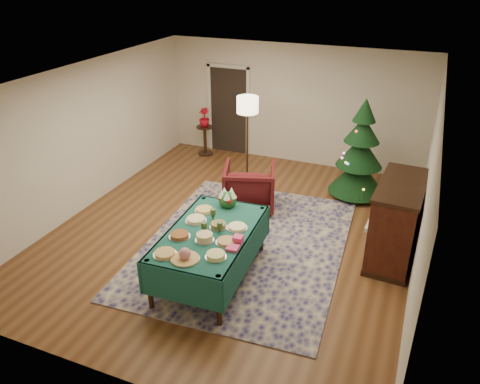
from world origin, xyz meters
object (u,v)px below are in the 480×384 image
at_px(gift_box, 238,239).
at_px(piano, 396,222).
at_px(buffet_table, 210,241).
at_px(armchair, 250,185).
at_px(floor_lamp, 248,110).
at_px(side_table, 205,141).
at_px(potted_plant, 204,121).
at_px(christmas_tree, 360,154).

distance_m(gift_box, piano, 2.63).
distance_m(buffet_table, gift_box, 0.55).
bearing_deg(gift_box, piano, 41.20).
relative_size(buffet_table, armchair, 2.19).
relative_size(floor_lamp, side_table, 2.58).
height_order(armchair, piano, piano).
bearing_deg(buffet_table, piano, 33.19).
xyz_separation_m(side_table, potted_plant, (0.00, -0.00, 0.49)).
distance_m(gift_box, floor_lamp, 3.85).
xyz_separation_m(side_table, piano, (4.72, -2.83, 0.29)).
xyz_separation_m(potted_plant, piano, (4.72, -2.83, -0.20)).
distance_m(floor_lamp, piano, 3.84).
distance_m(side_table, christmas_tree, 3.94).
xyz_separation_m(armchair, potted_plant, (-1.99, 2.15, 0.35)).
bearing_deg(buffet_table, side_table, 117.02).
relative_size(buffet_table, gift_box, 16.51).
distance_m(floor_lamp, christmas_tree, 2.41).
height_order(floor_lamp, side_table, floor_lamp).
distance_m(buffet_table, piano, 2.94).
height_order(floor_lamp, piano, floor_lamp).
relative_size(armchair, side_table, 1.36).
xyz_separation_m(armchair, christmas_tree, (1.81, 1.29, 0.42)).
bearing_deg(armchair, side_table, -65.22).
relative_size(armchair, christmas_tree, 0.48).
bearing_deg(floor_lamp, piano, -29.74).
bearing_deg(floor_lamp, buffet_table, -77.36).
distance_m(buffet_table, potted_plant, 4.98).
height_order(buffet_table, gift_box, gift_box).
bearing_deg(floor_lamp, side_table, 146.66).
bearing_deg(potted_plant, armchair, -47.11).
bearing_deg(floor_lamp, christmas_tree, 3.14).
bearing_deg(christmas_tree, armchair, -144.44).
bearing_deg(armchair, piano, 147.89).
xyz_separation_m(gift_box, piano, (1.97, 1.73, -0.22)).
bearing_deg(side_table, piano, -30.90).
bearing_deg(christmas_tree, side_table, 167.40).
bearing_deg(piano, gift_box, -138.80).
bearing_deg(piano, potted_plant, 149.10).
bearing_deg(christmas_tree, piano, -65.11).
height_order(side_table, piano, piano).
xyz_separation_m(gift_box, floor_lamp, (-1.26, 3.57, 0.70)).
bearing_deg(potted_plant, side_table, 135.00).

